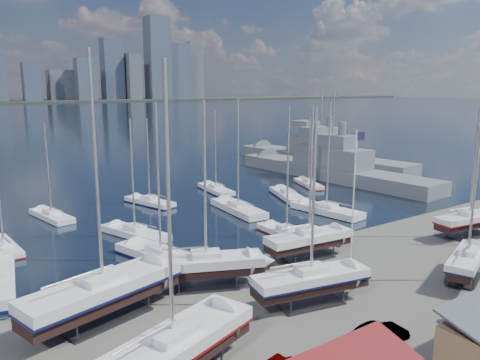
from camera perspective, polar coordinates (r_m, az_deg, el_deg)
ground at (r=43.64m, az=13.27°, el=-12.03°), size 1400.00×1400.00×0.00m
sailboat_cradle_0 at (r=36.78m, az=-16.32°, el=-12.90°), size 12.79×6.55×19.61m
sailboat_cradle_1 at (r=28.89m, az=-8.16°, el=-19.73°), size 12.00×6.87×18.51m
sailboat_cradle_2 at (r=40.87m, az=-4.15°, el=-10.24°), size 10.11×6.43×16.04m
sailboat_cradle_3 at (r=38.18m, az=8.64°, el=-11.97°), size 10.01×4.57×15.65m
sailboat_cradle_4 at (r=47.82m, az=8.40°, el=-7.15°), size 9.56×3.58×15.29m
sailboat_cradle_5 at (r=46.84m, az=26.00°, el=-8.72°), size 8.60×5.03×13.62m
sailboat_cradle_6 at (r=60.21m, az=26.15°, el=-4.38°), size 9.36×3.79×14.79m
sailboat_moored_1 at (r=55.89m, az=-26.83°, el=-7.42°), size 2.89×8.14×11.93m
sailboat_moored_2 at (r=66.35m, az=-21.98°, el=-4.18°), size 4.00×9.06×13.23m
sailboat_moored_3 at (r=48.00m, az=-9.62°, el=-9.30°), size 6.00×11.39×16.40m
sailboat_moored_4 at (r=55.82m, az=-12.67°, el=-6.46°), size 5.53×9.83×14.32m
sailboat_moored_5 at (r=70.28m, az=-10.94°, el=-2.74°), size 4.92×9.25×13.31m
sailboat_moored_6 at (r=54.64m, az=5.69°, el=-6.63°), size 2.60×8.79×13.07m
sailboat_moored_7 at (r=64.92m, az=-0.23°, el=-3.68°), size 3.97×11.18×16.55m
sailboat_moored_8 at (r=77.28m, az=-2.97°, el=-1.28°), size 3.78×9.73×14.17m
sailboat_moored_9 at (r=65.17m, az=10.50°, el=-3.81°), size 4.41×10.93×16.04m
sailboat_moored_10 at (r=73.36m, az=5.81°, el=-2.00°), size 6.18×10.38×15.00m
sailboat_moored_11 at (r=82.69m, az=8.33°, el=-0.56°), size 5.21×8.78×12.69m
naval_ship_east at (r=90.34m, az=11.03°, el=1.23°), size 9.60×43.96×17.93m
naval_ship_west at (r=106.53m, az=9.71°, el=2.77°), size 12.27×45.22×18.02m
car_b at (r=34.35m, az=16.60°, el=-17.60°), size 4.46×1.96×1.42m
car_c at (r=38.08m, az=27.02°, el=-15.53°), size 3.76×5.12×1.29m
flagpole at (r=45.61m, az=13.81°, el=-0.92°), size 1.16×0.12×13.19m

